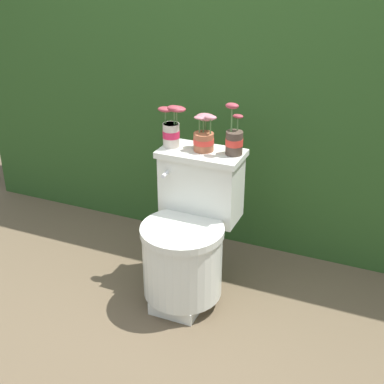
{
  "coord_description": "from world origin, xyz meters",
  "views": [
    {
      "loc": [
        0.96,
        -2.01,
        1.72
      ],
      "look_at": [
        0.05,
        0.12,
        0.57
      ],
      "focal_mm": 50.0,
      "sensor_mm": 36.0,
      "label": 1
    }
  ],
  "objects_px": {
    "toilet": "(189,237)",
    "potted_plant_midleft": "(204,136)",
    "potted_plant_left": "(172,128)",
    "potted_plant_middle": "(234,139)"
  },
  "relations": [
    {
      "from": "potted_plant_midleft",
      "to": "potted_plant_middle",
      "type": "xyz_separation_m",
      "value": [
        0.15,
        0.01,
        0.0
      ]
    },
    {
      "from": "toilet",
      "to": "potted_plant_middle",
      "type": "height_order",
      "value": "potted_plant_middle"
    },
    {
      "from": "toilet",
      "to": "potted_plant_midleft",
      "type": "height_order",
      "value": "potted_plant_midleft"
    },
    {
      "from": "toilet",
      "to": "potted_plant_middle",
      "type": "xyz_separation_m",
      "value": [
        0.16,
        0.18,
        0.48
      ]
    },
    {
      "from": "toilet",
      "to": "potted_plant_midleft",
      "type": "distance_m",
      "value": 0.51
    },
    {
      "from": "potted_plant_middle",
      "to": "toilet",
      "type": "bearing_deg",
      "value": -130.44
    },
    {
      "from": "potted_plant_left",
      "to": "potted_plant_midleft",
      "type": "xyz_separation_m",
      "value": [
        0.16,
        0.02,
        -0.02
      ]
    },
    {
      "from": "potted_plant_left",
      "to": "potted_plant_middle",
      "type": "relative_size",
      "value": 0.84
    },
    {
      "from": "potted_plant_left",
      "to": "potted_plant_midleft",
      "type": "relative_size",
      "value": 1.17
    },
    {
      "from": "potted_plant_left",
      "to": "potted_plant_middle",
      "type": "bearing_deg",
      "value": 4.65
    }
  ]
}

